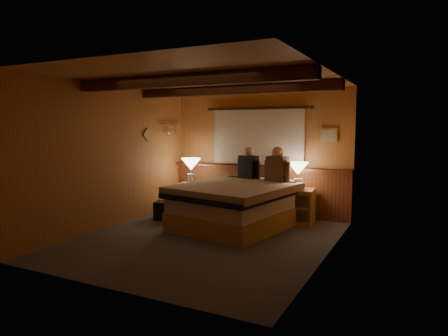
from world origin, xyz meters
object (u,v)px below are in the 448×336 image
Objects in this scene: lamp_left at (191,166)px; nightstand_right at (298,206)px; person_right at (277,167)px; duffel_bag at (171,210)px; bed at (238,204)px; lamp_right at (298,170)px; person_left at (248,165)px; nightstand_left at (192,198)px.

nightstand_right is at bearing 2.41° from lamp_left.
person_right is 1.04× the size of duffel_bag.
lamp_right is at bearing 52.97° from bed.
bed is at bearing -111.39° from person_right.
person_left is 0.95× the size of person_right.
person_left reaches higher than nightstand_left.
nightstand_right is at bearing -65.60° from lamp_right.
bed is 0.99m from person_right.
person_right reaches higher than lamp_right.
person_left is (1.14, 0.21, 0.04)m from lamp_left.
lamp_right is 0.99m from person_left.
lamp_left reaches higher than bed.
lamp_left reaches higher than nightstand_right.
nightstand_right is 0.63m from lamp_right.
lamp_right is (2.13, 0.14, 0.01)m from lamp_left.
bed is 3.92× the size of nightstand_left.
person_right is 2.10m from duffel_bag.
bed is 1.34m from duffel_bag.
person_right is at bearing -171.61° from nightstand_right.
lamp_right is at bearing -8.57° from nightstand_left.
bed is at bearing -25.44° from lamp_left.
person_right is (-0.34, -0.13, 0.05)m from lamp_right.
lamp_right reaches higher than nightstand_left.
nightstand_left is 0.64m from lamp_left.
nightstand_right reaches higher than nightstand_left.
person_left is (-1.00, 0.12, 0.67)m from nightstand_right.
person_right is at bearing -12.06° from nightstand_left.
lamp_right is 0.76× the size of person_left.
nightstand_left is (-1.31, 0.63, -0.09)m from bed.
person_right reaches higher than nightstand_right.
person_right reaches higher than lamp_left.
person_right reaches higher than person_left.
lamp_right reaches higher than duffel_bag.
bed is at bearing -37.79° from nightstand_left.
lamp_left reaches higher than lamp_right.
nightstand_left is at bearing -164.65° from person_right.
bed is at bearing -137.03° from lamp_right.
lamp_left is (-1.31, 0.62, 0.55)m from bed.
person_left reaches higher than nightstand_right.
nightstand_left is at bearing -154.18° from person_left.
person_left is at bearing 175.87° from lamp_right.
duffel_bag is (-0.01, -0.72, -0.75)m from lamp_left.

